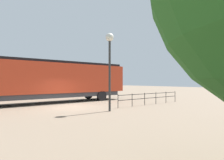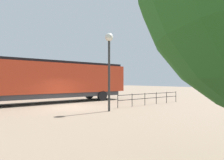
% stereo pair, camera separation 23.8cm
% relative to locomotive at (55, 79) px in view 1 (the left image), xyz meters
% --- Properties ---
extents(ground_plane, '(120.00, 120.00, 0.00)m').
position_rel_locomotive_xyz_m(ground_plane, '(3.87, -0.20, -2.31)').
color(ground_plane, '#84705B').
extents(locomotive, '(3.17, 16.18, 4.11)m').
position_rel_locomotive_xyz_m(locomotive, '(0.00, 0.00, 0.00)').
color(locomotive, red).
rests_on(locomotive, ground_plane).
extents(lamp_post, '(0.58, 0.58, 5.55)m').
position_rel_locomotive_xyz_m(lamp_post, '(7.65, 1.12, 1.86)').
color(lamp_post, '#2D2D2D').
rests_on(lamp_post, ground_plane).
extents(platform_fence, '(0.05, 7.68, 1.09)m').
position_rel_locomotive_xyz_m(platform_fence, '(6.88, 6.33, -1.61)').
color(platform_fence, black).
rests_on(platform_fence, ground_plane).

